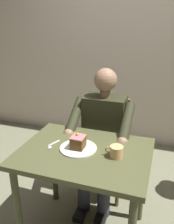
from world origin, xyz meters
TOP-DOWN VIEW (x-y plane):
  - cafe_rear_panel at (0.00, -1.75)m, footprint 6.40×0.12m
  - dining_table at (0.00, 0.00)m, footprint 0.90×0.69m
  - chair at (0.00, -0.63)m, footprint 0.42×0.42m
  - seated_person at (0.00, -0.45)m, footprint 0.53×0.58m
  - dessert_plate at (0.05, -0.01)m, footprint 0.26×0.26m
  - cake_slice at (0.05, -0.01)m, footprint 0.09×0.10m
  - coffee_cup at (-0.22, 0.01)m, footprint 0.12×0.09m
  - dessert_spoon at (0.25, 0.01)m, footprint 0.05×0.14m

SIDE VIEW (x-z plane):
  - chair at x=0.00m, z-range 0.05..0.96m
  - seated_person at x=0.00m, z-range 0.03..1.26m
  - dining_table at x=0.00m, z-range 0.27..1.02m
  - dessert_spoon at x=0.25m, z-range 0.75..0.76m
  - dessert_plate at x=0.05m, z-range 0.75..0.76m
  - coffee_cup at x=-0.22m, z-range 0.75..0.83m
  - cake_slice at x=0.05m, z-range 0.75..0.86m
  - cafe_rear_panel at x=0.00m, z-range 0.00..3.00m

